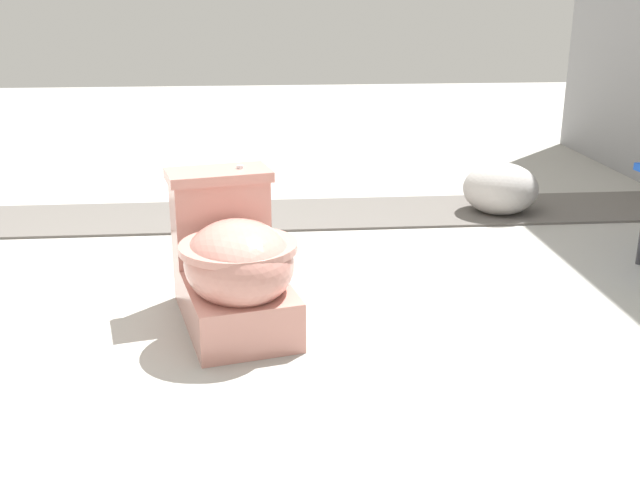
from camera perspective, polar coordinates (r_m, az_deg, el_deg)
ground_plane at (r=2.76m, az=-10.11°, el=-5.60°), size 14.00×14.00×0.00m
gravel_strip at (r=3.91m, az=-1.36°, el=1.99°), size 0.56×8.00×0.01m
toilet at (r=2.58m, az=-6.62°, el=-1.88°), size 0.70×0.50×0.52m
boulder_near at (r=4.02m, az=13.59°, el=3.82°), size 0.38×0.41×0.27m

